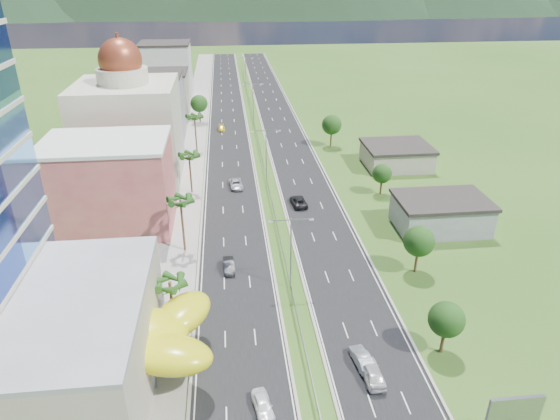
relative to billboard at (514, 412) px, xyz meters
name	(u,v)px	position (x,y,z in m)	size (l,w,h in m)	color
ground	(301,334)	(-17.00, 18.00, -4.42)	(500.00, 500.00, 0.00)	#2D5119
road_left	(228,127)	(-24.50, 108.00, -4.40)	(11.00, 260.00, 0.04)	black
road_right	(281,125)	(-9.50, 108.00, -4.40)	(11.00, 260.00, 0.04)	black
sidewalk_left	(194,128)	(-34.00, 108.00, -4.36)	(7.00, 260.00, 0.12)	gray
median_guardrail	(259,144)	(-17.00, 89.99, -3.80)	(0.10, 216.06, 0.76)	gray
streetlight_median_b	(291,246)	(-17.00, 28.00, 2.33)	(6.04, 0.25, 11.00)	gray
streetlight_median_c	(266,149)	(-17.00, 68.00, 2.33)	(6.04, 0.25, 11.00)	gray
streetlight_median_d	(253,98)	(-17.00, 113.00, 2.33)	(6.04, 0.25, 11.00)	gray
streetlight_median_e	(246,69)	(-17.00, 158.00, 2.33)	(6.04, 0.25, 11.00)	gray
mall_podium	(1,353)	(-49.00, 12.00, 1.08)	(30.00, 24.00, 11.00)	#AAA08C
lime_canopy	(125,335)	(-37.00, 14.00, 0.57)	(18.00, 15.00, 7.40)	#C4C213
pink_shophouse	(110,186)	(-45.00, 50.00, 3.08)	(20.00, 15.00, 15.00)	#B84B54
domed_building	(129,125)	(-45.00, 73.00, 6.93)	(20.00, 20.00, 28.70)	beige
midrise_grey	(151,110)	(-44.00, 98.00, 3.58)	(16.00, 15.00, 16.00)	gray
midrise_beige	(160,96)	(-44.00, 120.00, 2.08)	(16.00, 15.00, 13.00)	#AAA08C
midrise_white	(167,72)	(-44.00, 143.00, 4.58)	(16.00, 15.00, 18.00)	silver
billboard	(514,412)	(0.00, 0.00, 0.00)	(5.20, 0.35, 6.20)	gray
shed_near	(441,215)	(11.00, 43.00, -1.92)	(15.00, 10.00, 5.00)	gray
shed_far	(396,157)	(13.00, 73.00, -2.22)	(14.00, 12.00, 4.40)	#AAA08C
palm_tree_b	(170,285)	(-32.50, 20.00, 2.64)	(3.60, 3.60, 8.10)	#47301C
palm_tree_c	(181,202)	(-32.50, 40.00, 4.08)	(3.60, 3.60, 9.60)	#47301C
palm_tree_d	(189,157)	(-32.50, 63.00, 3.12)	(3.60, 3.60, 8.60)	#47301C
palm_tree_e	(194,118)	(-32.50, 88.00, 3.89)	(3.60, 3.60, 9.40)	#47301C
leafy_tree_lfar	(199,104)	(-32.50, 113.00, 1.16)	(4.90, 4.90, 8.05)	#47301C
leafy_tree_ra	(446,319)	(-1.00, 13.00, 0.35)	(4.20, 4.20, 6.90)	#47301C
leafy_tree_rb	(419,241)	(2.00, 30.00, 0.76)	(4.55, 4.55, 7.47)	#47301C
leafy_tree_rc	(382,174)	(5.00, 58.00, -0.05)	(3.85, 3.85, 6.33)	#47301C
leafy_tree_rd	(332,125)	(1.00, 88.00, 1.16)	(4.90, 4.90, 8.05)	#47301C
mountain_ridge	(294,14)	(43.00, 468.00, -4.42)	(860.00, 140.00, 90.00)	black
car_white_near_left	(263,405)	(-22.59, 6.61, -3.64)	(1.75, 4.35, 1.48)	white
car_dark_left	(229,266)	(-25.59, 33.45, -3.63)	(1.59, 4.56, 1.50)	black
car_silver_mid_left	(236,184)	(-23.59, 64.39, -3.63)	(2.50, 5.42, 1.51)	#B3B5BB
car_yellow_far_left	(222,128)	(-26.37, 104.56, -3.75)	(1.76, 4.32, 1.25)	yellow
car_white_near_right	(372,372)	(-10.31, 9.76, -3.50)	(2.09, 5.20, 1.77)	silver
car_silver_right	(362,358)	(-10.85, 12.11, -3.62)	(1.61, 4.62, 1.52)	#B4B6BD
car_dark_far_right	(299,201)	(-12.00, 54.71, -3.60)	(2.59, 5.61, 1.56)	black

